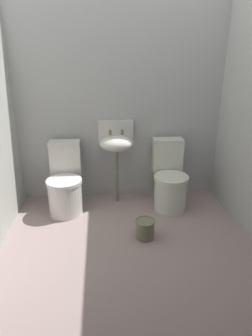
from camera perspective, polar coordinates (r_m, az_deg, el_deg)
ground_plane at (r=3.01m, az=0.48°, el=-15.26°), size 2.84×2.65×0.08m
wall_back at (r=3.62m, az=-1.24°, el=12.75°), size 2.84×0.10×2.41m
toilet_left at (r=3.51m, az=-11.56°, el=-3.13°), size 0.40×0.59×0.78m
toilet_right at (r=3.57m, az=8.35°, el=-2.46°), size 0.41×0.60×0.78m
sink at (r=3.51m, az=-1.83°, el=4.89°), size 0.42×0.35×0.99m
bucket at (r=3.04m, az=3.69°, el=-11.52°), size 0.20×0.20×0.20m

